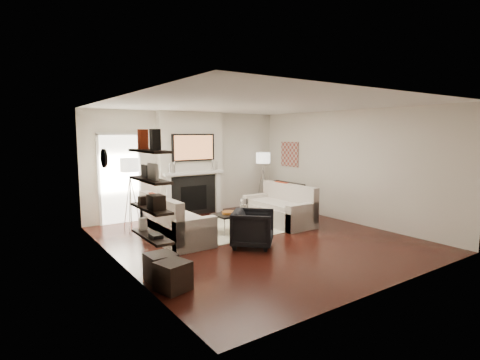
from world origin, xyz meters
TOP-DOWN VIEW (x-y plane):
  - room_envelope at (0.00, 0.00)m, footprint 6.00×6.00m
  - chimney_breast at (0.00, 2.88)m, footprint 1.80×0.25m
  - fireplace_surround at (0.00, 2.74)m, footprint 1.30×0.02m
  - firebox at (0.00, 2.73)m, footprint 0.75×0.02m
  - mantel_pilaster_l at (-0.72, 2.71)m, footprint 0.12×0.08m
  - mantel_pilaster_r at (0.72, 2.71)m, footprint 0.12×0.08m
  - mantel_shelf at (0.00, 2.69)m, footprint 1.70×0.18m
  - tv_body at (0.00, 2.71)m, footprint 1.20×0.06m
  - tv_screen at (0.00, 2.68)m, footprint 1.10×0.00m
  - candlestick_l_tall at (-0.55, 2.70)m, footprint 0.04×0.04m
  - candlestick_l_short at (-0.68, 2.70)m, footprint 0.04×0.04m
  - candlestick_r_tall at (0.55, 2.70)m, footprint 0.04×0.04m
  - candlestick_r_short at (0.68, 2.70)m, footprint 0.04×0.04m
  - hallway_panel at (-1.85, 2.98)m, footprint 0.90×0.02m
  - door_trim_l at (-2.33, 2.96)m, footprint 0.06×0.06m
  - door_trim_r at (-1.37, 2.96)m, footprint 0.06×0.06m
  - door_trim_top at (-1.85, 2.96)m, footprint 1.02×0.06m
  - rug at (0.19, 1.01)m, footprint 2.60×2.00m
  - loveseat_left_base at (-1.39, 0.84)m, footprint 0.85×1.80m
  - loveseat_left_back at (-1.73, 0.84)m, footprint 0.18×1.80m
  - loveseat_left_arm_n at (-1.39, 0.03)m, footprint 0.85×0.18m
  - loveseat_left_arm_s at (-1.39, 1.65)m, footprint 0.85×0.18m
  - loveseat_left_cushion at (-1.34, 0.84)m, footprint 0.63×1.44m
  - pillow_left_orange at (-1.73, 1.14)m, footprint 0.10×0.42m
  - pillow_left_charcoal at (-1.73, 0.54)m, footprint 0.10×0.40m
  - loveseat_right_base at (1.22, 0.76)m, footprint 0.85×1.80m
  - loveseat_right_back at (1.56, 0.76)m, footprint 0.18×1.80m
  - loveseat_right_arm_n at (1.22, -0.05)m, footprint 0.85×0.18m
  - loveseat_right_arm_s at (1.22, 1.57)m, footprint 0.85×0.18m
  - loveseat_right_cushion at (1.17, 0.76)m, footprint 0.63×1.44m
  - pillow_right_orange at (1.56, 1.06)m, footprint 0.10×0.42m
  - pillow_right_charcoal at (1.56, 0.46)m, footprint 0.10×0.40m
  - coffee_table at (0.03, 0.71)m, footprint 1.10×0.55m
  - coffee_leg_nw at (-0.47, 0.49)m, footprint 0.02×0.02m
  - coffee_leg_ne at (0.53, 0.49)m, footprint 0.02×0.02m
  - coffee_leg_sw at (-0.47, 0.93)m, footprint 0.02×0.02m
  - coffee_leg_se at (0.53, 0.93)m, footprint 0.02×0.02m
  - hurricane_glass at (0.18, 0.71)m, footprint 0.18×0.18m
  - hurricane_candle at (0.18, 0.71)m, footprint 0.11×0.11m
  - copper_bowl at (-0.22, 0.71)m, footprint 0.30×0.30m
  - armchair at (-0.37, -0.37)m, footprint 1.02×1.02m
  - lamp_left_post at (-1.85, 2.21)m, footprint 0.02×0.02m
  - lamp_left_shade at (-1.85, 2.21)m, footprint 0.40×0.40m
  - lamp_left_leg_a at (-1.74, 2.21)m, footprint 0.25×0.02m
  - lamp_left_leg_b at (-1.91, 2.31)m, footprint 0.14×0.22m
  - lamp_left_leg_c at (-1.91, 2.12)m, footprint 0.14×0.22m
  - lamp_right_post at (2.05, 2.41)m, footprint 0.02×0.02m
  - lamp_right_shade at (2.05, 2.41)m, footprint 0.40×0.40m
  - lamp_right_leg_a at (2.16, 2.41)m, footprint 0.25×0.02m
  - lamp_right_leg_b at (2.00, 2.51)m, footprint 0.14×0.22m
  - lamp_right_leg_c at (1.99, 2.32)m, footprint 0.14×0.22m
  - console_top at (2.57, 2.01)m, footprint 0.35×1.20m
  - console_leg_n at (2.57, 1.46)m, footprint 0.30×0.04m
  - console_leg_s at (2.57, 2.56)m, footprint 0.30×0.04m
  - wall_art at (2.73, 2.05)m, footprint 0.03×0.70m
  - shelf_bottom at (-2.62, -1.00)m, footprint 0.25×1.00m
  - shelf_lower at (-2.62, -1.00)m, footprint 0.25×1.00m
  - shelf_upper at (-2.62, -1.00)m, footprint 0.25×1.00m
  - shelf_top at (-2.62, -1.00)m, footprint 0.25×1.00m
  - decor_magfile_a at (-2.62, -1.23)m, footprint 0.12×0.10m
  - decor_magfile_b at (-2.62, -0.78)m, footprint 0.12×0.10m
  - decor_frame_a at (-2.62, -1.12)m, footprint 0.04×0.30m
  - decor_frame_b at (-2.62, -0.83)m, footprint 0.04×0.22m
  - decor_wine_rack at (-2.62, -1.20)m, footprint 0.18×0.25m
  - decor_box_small at (-2.62, -0.74)m, footprint 0.15×0.12m
  - decor_books at (-2.62, -1.16)m, footprint 0.14×0.20m
  - decor_box_tall at (-2.62, -0.66)m, footprint 0.10×0.10m
  - clock_rim at (-2.73, 0.90)m, footprint 0.04×0.34m
  - clock_face at (-2.71, 0.90)m, footprint 0.01×0.29m
  - ottoman_near at (-2.47, -0.94)m, footprint 0.42×0.42m
  - ottoman_far at (-2.47, -1.36)m, footprint 0.49×0.49m

SIDE VIEW (x-z plane):
  - rug at x=0.19m, z-range 0.00..0.01m
  - coffee_leg_nw at x=-0.47m, z-range 0.00..0.38m
  - coffee_leg_ne at x=0.53m, z-range 0.00..0.38m
  - coffee_leg_sw at x=-0.47m, z-range 0.00..0.38m
  - coffee_leg_se at x=0.53m, z-range 0.00..0.38m
  - ottoman_near at x=-2.47m, z-range 0.00..0.40m
  - ottoman_far at x=-2.47m, z-range 0.00..0.40m
  - loveseat_left_base at x=-1.39m, z-range 0.00..0.42m
  - loveseat_right_base at x=1.22m, z-range 0.00..0.42m
  - loveseat_left_arm_n at x=-1.39m, z-range 0.00..0.60m
  - loveseat_left_arm_s at x=-1.39m, z-range 0.00..0.60m
  - loveseat_right_arm_n at x=1.22m, z-range 0.00..0.60m
  - loveseat_right_arm_s at x=1.22m, z-range 0.00..0.60m
  - console_leg_n at x=2.57m, z-range 0.00..0.71m
  - console_leg_s at x=2.57m, z-range 0.00..0.71m
  - armchair at x=-0.37m, z-range 0.00..0.76m
  - coffee_table at x=0.03m, z-range 0.38..0.42m
  - copper_bowl at x=-0.22m, z-range 0.42..0.47m
  - firebox at x=0.00m, z-range 0.12..0.78m
  - loveseat_left_cushion at x=-1.34m, z-range 0.42..0.52m
  - loveseat_right_cushion at x=1.17m, z-range 0.42..0.52m
  - hurricane_candle at x=0.18m, z-range 0.41..0.58m
  - fireplace_surround at x=0.00m, z-range 0.00..1.04m
  - loveseat_left_back at x=-1.73m, z-range 0.13..0.93m
  - loveseat_right_back at x=1.56m, z-range 0.13..0.93m
  - mantel_pilaster_l at x=-0.72m, z-range 0.00..1.10m
  - mantel_pilaster_r at x=0.72m, z-range 0.00..1.10m
  - hurricane_glass at x=0.18m, z-range 0.40..0.72m
  - lamp_left_leg_a at x=-1.74m, z-range -0.02..1.22m
  - lamp_left_leg_b at x=-1.91m, z-range -0.02..1.22m
  - lamp_left_leg_c at x=-1.91m, z-range -0.02..1.22m
  - lamp_right_leg_a at x=2.16m, z-range -0.02..1.22m
  - lamp_right_leg_b at x=2.00m, z-range -0.02..1.22m
  - lamp_right_leg_c at x=1.99m, z-range -0.02..1.22m
  - lamp_left_post at x=-1.85m, z-range 0.00..1.20m
  - lamp_right_post at x=2.05m, z-range 0.00..1.20m
  - shelf_bottom at x=-2.62m, z-range 0.68..0.72m
  - pillow_left_charcoal at x=-1.73m, z-range 0.52..0.92m
  - pillow_right_charcoal at x=1.56m, z-range 0.52..0.92m
  - pillow_left_orange at x=-1.73m, z-range 0.52..0.94m
  - pillow_right_orange at x=1.56m, z-range 0.52..0.94m
  - console_top at x=2.57m, z-range 0.71..0.75m
  - decor_books at x=-2.62m, z-range 0.72..0.77m
  - decor_box_tall at x=-2.62m, z-range 0.72..0.90m
  - door_trim_l at x=-2.33m, z-range -0.03..2.13m
  - door_trim_r at x=-1.37m, z-range -0.03..2.13m
  - hallway_panel at x=-1.85m, z-range 0.00..2.10m
  - shelf_lower at x=-2.62m, z-range 1.08..1.12m
  - mantel_shelf at x=0.00m, z-range 1.09..1.16m
  - decor_box_small at x=-2.62m, z-range 1.12..1.24m
  - decor_wine_rack at x=-2.62m, z-range 1.12..1.32m
  - candlestick_l_short at x=-0.68m, z-range 1.15..1.40m
  - candlestick_r_short at x=0.68m, z-range 1.15..1.40m
  - candlestick_l_tall at x=-0.55m, z-range 1.16..1.45m
  - candlestick_r_tall at x=0.55m, z-range 1.16..1.45m
  - room_envelope at x=0.00m, z-range -1.65..4.35m
  - chimney_breast at x=0.00m, z-range 0.00..2.70m
  - lamp_left_shade at x=-1.85m, z-range 1.30..1.60m
  - lamp_right_shade at x=2.05m, z-range 1.30..1.60m
  - shelf_upper at x=-2.62m, z-range 1.48..1.52m
  - wall_art at x=2.73m, z-range 1.20..1.90m
  - decor_frame_b at x=-2.62m, z-range 1.52..1.70m
  - decor_frame_a at x=-2.62m, z-range 1.52..1.74m
  - clock_rim at x=-2.73m, z-range 1.53..1.87m
  - clock_face at x=-2.71m, z-range 1.55..1.84m
  - tv_screen at x=0.00m, z-range 1.47..2.09m
  - tv_body at x=0.00m, z-range 1.43..2.13m
  - shelf_top at x=-2.62m, z-range 1.88..1.92m
  - decor_magfile_a at x=-2.62m, z-range 1.92..2.20m
  - decor_magfile_b at x=-2.62m, z-range 1.92..2.20m
  - door_trim_top at x=-1.85m, z-range 2.10..2.16m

